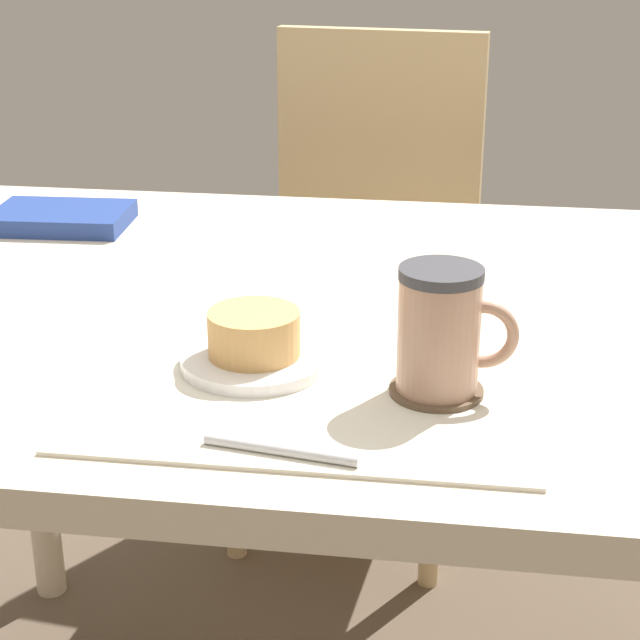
# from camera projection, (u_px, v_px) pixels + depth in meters

# --- Properties ---
(dining_table) EXTENTS (1.20, 0.86, 0.71)m
(dining_table) POSITION_uv_depth(u_px,v_px,m) (337.00, 362.00, 1.21)
(dining_table) COLOR beige
(dining_table) RESTS_ON ground_plane
(wooden_chair) EXTENTS (0.46, 0.46, 0.90)m
(wooden_chair) POSITION_uv_depth(u_px,v_px,m) (365.00, 268.00, 1.98)
(wooden_chair) COLOR #D1B27F
(wooden_chair) RESTS_ON ground_plane
(placemat) EXTENTS (0.40, 0.32, 0.00)m
(placemat) POSITION_uv_depth(u_px,v_px,m) (314.00, 384.00, 0.98)
(placemat) COLOR silver
(placemat) RESTS_ON dining_table
(pastry_plate) EXTENTS (0.14, 0.14, 0.01)m
(pastry_plate) POSITION_uv_depth(u_px,v_px,m) (255.00, 360.00, 1.01)
(pastry_plate) COLOR white
(pastry_plate) RESTS_ON placemat
(pastry) EXTENTS (0.09, 0.09, 0.04)m
(pastry) POSITION_uv_depth(u_px,v_px,m) (254.00, 333.00, 1.00)
(pastry) COLOR #E0A860
(pastry) RESTS_ON pastry_plate
(coffee_coaster) EXTENTS (0.09, 0.09, 0.00)m
(coffee_coaster) POSITION_uv_depth(u_px,v_px,m) (436.00, 390.00, 0.96)
(coffee_coaster) COLOR brown
(coffee_coaster) RESTS_ON placemat
(coffee_mug) EXTENTS (0.11, 0.07, 0.11)m
(coffee_mug) POSITION_uv_depth(u_px,v_px,m) (442.00, 329.00, 0.94)
(coffee_mug) COLOR tan
(coffee_mug) RESTS_ON coffee_coaster
(teaspoon) EXTENTS (0.13, 0.03, 0.01)m
(teaspoon) POSITION_uv_depth(u_px,v_px,m) (278.00, 450.00, 0.85)
(teaspoon) COLOR silver
(teaspoon) RESTS_ON placemat
(small_book) EXTENTS (0.19, 0.13, 0.02)m
(small_book) POSITION_uv_depth(u_px,v_px,m) (61.00, 218.00, 1.45)
(small_book) COLOR navy
(small_book) RESTS_ON dining_table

